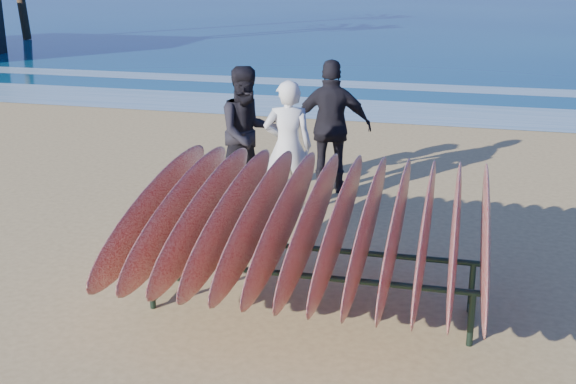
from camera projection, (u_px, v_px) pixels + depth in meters
name	position (u px, v px, depth m)	size (l,w,h in m)	color
ground	(267.00, 311.00, 6.87)	(120.00, 120.00, 0.00)	tan
ocean	(462.00, 4.00, 57.53)	(160.00, 160.00, 0.00)	navy
foam_near	(393.00, 111.00, 16.08)	(160.00, 160.00, 0.00)	white
foam_far	(409.00, 87.00, 19.30)	(160.00, 160.00, 0.00)	white
surfboard_rack	(311.00, 222.00, 6.63)	(3.22, 2.92, 1.42)	#1B2C22
person_white	(288.00, 147.00, 9.42)	(0.64, 0.42, 1.75)	silver
person_dark_a	(248.00, 133.00, 9.96)	(0.90, 0.70, 1.85)	black
person_dark_b	(332.00, 127.00, 10.22)	(1.11, 0.46, 1.90)	black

